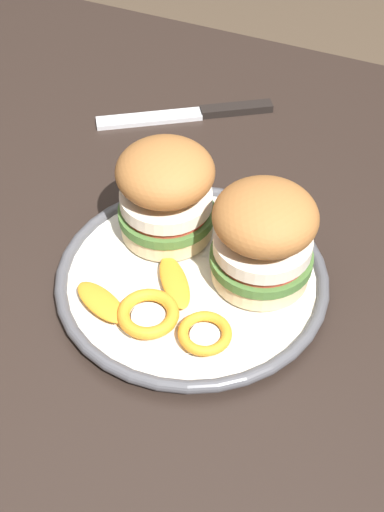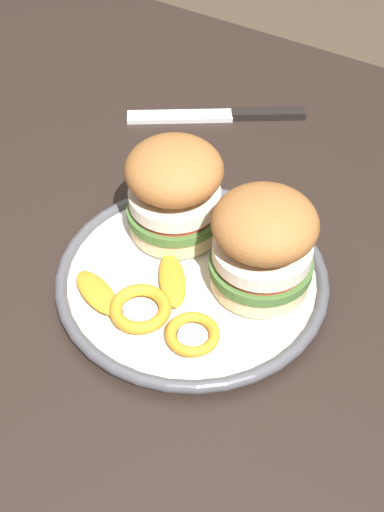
{
  "view_description": "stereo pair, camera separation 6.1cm",
  "coord_description": "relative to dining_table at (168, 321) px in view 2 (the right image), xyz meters",
  "views": [
    {
      "loc": [
        0.22,
        -0.42,
        1.24
      ],
      "look_at": [
        0.04,
        -0.01,
        0.78
      ],
      "focal_mm": 48.83,
      "sensor_mm": 36.0,
      "label": 1
    },
    {
      "loc": [
        0.28,
        -0.39,
        1.24
      ],
      "look_at": [
        0.04,
        -0.01,
        0.78
      ],
      "focal_mm": 48.83,
      "sensor_mm": 36.0,
      "label": 2
    }
  ],
  "objects": [
    {
      "name": "dining_table",
      "position": [
        0.0,
        0.0,
        0.0
      ],
      "size": [
        1.32,
        0.92,
        0.74
      ],
      "color": "black",
      "rests_on": "ground"
    },
    {
      "name": "dinner_plate",
      "position": [
        0.04,
        -0.01,
        0.11
      ],
      "size": [
        0.26,
        0.26,
        0.02
      ],
      "color": "silver",
      "rests_on": "dining_table"
    },
    {
      "name": "sandwich_half_left",
      "position": [
        -0.01,
        0.03,
        0.17
      ],
      "size": [
        0.11,
        0.11,
        0.1
      ],
      "color": "beige",
      "rests_on": "dinner_plate"
    },
    {
      "name": "sandwich_half_right",
      "position": [
        0.1,
        0.01,
        0.17
      ],
      "size": [
        0.13,
        0.13,
        0.1
      ],
      "color": "beige",
      "rests_on": "dinner_plate"
    },
    {
      "name": "orange_peel_curled",
      "position": [
        0.03,
        -0.08,
        0.12
      ],
      "size": [
        0.07,
        0.07,
        0.01
      ],
      "color": "orange",
      "rests_on": "dinner_plate"
    },
    {
      "name": "orange_peel_strip_long",
      "position": [
        -0.02,
        -0.08,
        0.12
      ],
      "size": [
        0.07,
        0.05,
        0.01
      ],
      "color": "orange",
      "rests_on": "dinner_plate"
    },
    {
      "name": "orange_peel_strip_short",
      "position": [
        0.03,
        -0.04,
        0.12
      ],
      "size": [
        0.06,
        0.07,
        0.01
      ],
      "color": "orange",
      "rests_on": "dinner_plate"
    },
    {
      "name": "orange_peel_small_curl",
      "position": [
        0.08,
        -0.08,
        0.12
      ],
      "size": [
        0.07,
        0.07,
        0.01
      ],
      "color": "orange",
      "rests_on": "dinner_plate"
    },
    {
      "name": "table_knife",
      "position": [
        -0.07,
        0.25,
        0.1
      ],
      "size": [
        0.19,
        0.14,
        0.01
      ],
      "color": "silver",
      "rests_on": "dining_table"
    }
  ]
}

